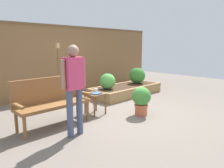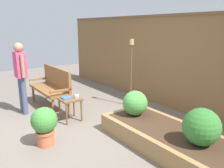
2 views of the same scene
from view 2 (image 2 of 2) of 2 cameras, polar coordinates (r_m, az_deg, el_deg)
The scene contains 12 objects.
ground_plane at distance 4.48m, azimuth -11.48°, elevation -11.29°, with size 14.00×14.00×0.00m, color #70665B.
fence_back at distance 5.68m, azimuth 12.56°, elevation 5.58°, with size 8.40×0.14×2.16m.
garden_bench at distance 5.71m, azimuth -14.37°, elevation -0.09°, with size 1.44×0.48×0.94m.
side_table at distance 4.79m, azimuth -10.25°, elevation -4.38°, with size 0.40×0.40×0.48m.
cup_on_table at distance 4.71m, azimuth -8.65°, elevation -3.08°, with size 0.11×0.08×0.08m.
book_on_table at distance 4.76m, azimuth -11.18°, elevation -3.34°, with size 0.20×0.17×0.03m, color #38609E.
potted_boxwood at distance 3.93m, azimuth -16.24°, elevation -9.33°, with size 0.42×0.42×0.64m.
raised_planter_bed at distance 3.90m, azimuth 13.83°, elevation -12.93°, with size 2.40×1.00×0.30m.
shrub_near_bench at distance 4.27m, azimuth 5.68°, elevation -4.67°, with size 0.46×0.46×0.46m.
shrub_far_corner at distance 3.44m, azimuth 21.10°, elevation -9.76°, with size 0.52×0.52×0.52m.
tiki_torch at distance 5.46m, azimuth 4.76°, elevation 5.73°, with size 0.10×0.10×1.61m.
person_by_bench at distance 5.37m, azimuth -21.49°, elevation 2.76°, with size 0.47×0.20×1.56m.
Camera 2 is at (3.72, -1.62, 1.89)m, focal length 37.27 mm.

